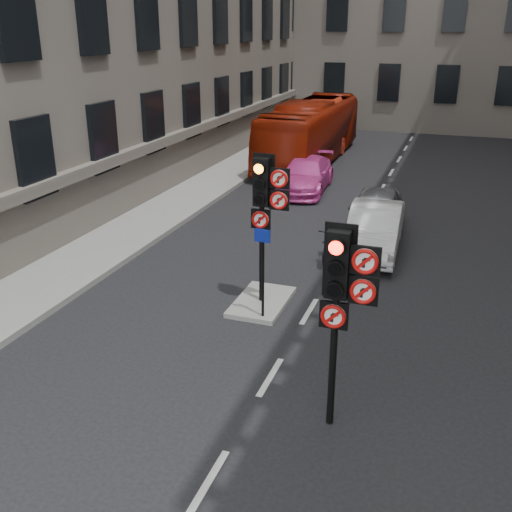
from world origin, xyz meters
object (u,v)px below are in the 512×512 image
Objects in this scene: bus_red at (310,131)px; signal_far at (265,198)px; car_silver at (376,212)px; car_pink at (305,175)px; signal_near at (342,287)px; info_sign at (263,261)px; motorcycle at (329,243)px; motorcyclist at (337,266)px; car_white at (374,229)px.

signal_far is at bearing -78.49° from bus_red.
car_silver is 5.59m from car_pink.
signal_near reaches higher than info_sign.
motorcycle is (0.79, 3.46, -2.18)m from signal_far.
info_sign is (-1.32, -1.82, 0.65)m from motorcyclist.
bus_red reaches higher than motorcyclist.
car_white is (0.22, -1.70, -0.01)m from car_silver.
motorcyclist is at bearing 102.06° from signal_near.
motorcycle is at bearing -73.82° from car_pink.
motorcyclist reaches higher than car_pink.
motorcycle is (-1.81, 7.46, -2.06)m from signal_near.
signal_far is 2.13× the size of motorcyclist.
car_silver is (1.69, 6.28, -1.99)m from signal_far.
motorcyclist is (-0.38, -3.57, 0.14)m from car_white.
signal_near is 5.41m from motorcyclist.
motorcyclist is (1.53, 1.01, -1.86)m from signal_far.
car_white is 0.40× the size of bus_red.
bus_red is 15.71m from motorcyclist.
signal_near is 0.84× the size of car_white.
car_white reaches higher than car_pink.
car_white is at bearing -99.04° from motorcyclist.
car_pink is (-4.42, 14.63, -1.93)m from signal_near.
motorcycle is at bearing -76.21° from motorcyclist.
motorcyclist reaches higher than car_white.
motorcyclist is (-0.16, -5.27, 0.13)m from car_silver.
car_white is at bearing 67.38° from signal_far.
motorcycle is at bearing 103.63° from signal_near.
motorcyclist is (3.35, -9.63, 0.18)m from car_pink.
signal_near is 10.49m from car_silver.
signal_far reaches higher than info_sign.
bus_red is at bearing -76.13° from motorcyclist.
signal_near is at bearing -77.00° from car_pink.
bus_red reaches higher than info_sign.
car_silver is at bearing 94.56° from car_white.
motorcycle is (-1.12, -1.12, -0.18)m from car_white.
car_pink is at bearing 99.70° from signal_far.
bus_red is 13.17m from motorcycle.
info_sign reaches higher than motorcyclist.
car_silver is at bearing -63.39° from bus_red.
signal_far is 0.79× the size of car_pink.
car_silver is at bearing 74.96° from signal_far.
signal_far is (-2.60, 4.00, 0.12)m from signal_near.
car_pink is (-1.82, 10.63, -2.05)m from signal_far.
signal_near is at bearing -73.49° from bus_red.
info_sign is (-2.39, 3.19, -1.09)m from signal_near.
motorcyclist reaches higher than car_silver.
bus_red is at bearing 112.58° from car_silver.
motorcycle is at bearing -72.29° from bus_red.
car_white is 7.11m from car_pink.
motorcycle is 2.58m from motorcyclist.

